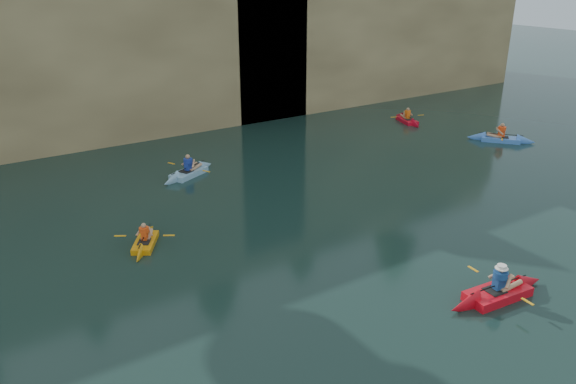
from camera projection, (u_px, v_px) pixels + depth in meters
ground at (332, 359)px, 14.52m from camera, size 160.00×160.00×0.00m
cliff at (49, 24)px, 35.59m from camera, size 70.00×16.00×12.00m
cliff_slab_center at (116, 39)px, 30.96m from camera, size 24.00×2.40×11.40m
cliff_slab_east at (387, 32)px, 41.35m from camera, size 26.00×2.40×9.84m
sea_cave_center at (14, 129)px, 28.96m from camera, size 3.50×1.00×3.20m
sea_cave_east at (250, 87)px, 35.79m from camera, size 5.00×1.00×4.50m
main_kayaker at (498, 293)px, 17.14m from camera, size 3.83×2.54×1.41m
kayaker_orange at (145, 242)px, 20.40m from camera, size 2.07×2.79×1.09m
kayaker_red_far at (407, 120)px, 36.40m from camera, size 2.26×3.30×1.19m
kayaker_ltblue_mid at (189, 172)px, 27.13m from camera, size 3.49×2.38×1.33m
kayaker_blue_east at (501, 139)px, 32.40m from camera, size 3.03×3.41×1.34m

